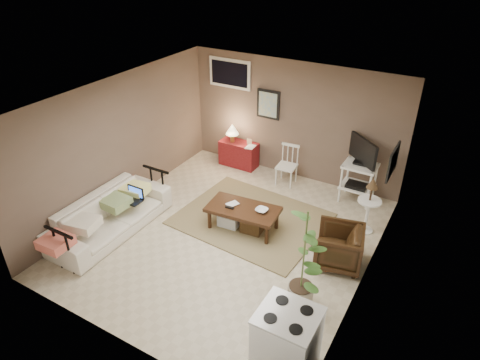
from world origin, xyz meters
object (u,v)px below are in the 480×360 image
Objects in this scene: red_console at (238,152)px; sofa at (110,210)px; stove at (287,341)px; side_table at (370,199)px; potted_plant at (304,257)px; spindle_chair at (287,166)px; coffee_table at (243,216)px; tv_stand at (360,169)px; armchair at (339,245)px.

sofa is at bearing -101.85° from red_console.
side_table is at bearing 88.66° from stove.
sofa is 3.46m from potted_plant.
stove reaches higher than spindle_chair.
red_console is 0.91× the size of side_table.
potted_plant is at bearing -35.65° from coffee_table.
potted_plant reaches higher than red_console.
stove is (0.36, -3.97, -0.25)m from tv_stand.
red_console is at bearing 162.25° from side_table.
red_console is at bearing 177.33° from tv_stand.
spindle_chair is 0.52× the size of potted_plant.
potted_plant is (3.44, 0.06, 0.40)m from sofa.
stove is (-0.07, -3.10, -0.21)m from side_table.
coffee_table is 0.99× the size of tv_stand.
side_table is at bearing -63.68° from tv_stand.
sofa is at bearing -85.65° from armchair.
coffee_table is 0.57× the size of sofa.
spindle_chair is (1.24, -0.18, 0.05)m from red_console.
stove is at bearing -84.87° from tv_stand.
red_console is 3.58m from armchair.
stove is at bearing -91.34° from side_table.
spindle_chair is at bearing 156.48° from side_table.
red_console is 5.09m from stove.
armchair is at bearing -34.55° from red_console.
spindle_chair is 4.30m from stove.
sofa is 2.32× the size of red_console.
armchair is at bearing -81.55° from tv_stand.
red_console is 1.35× the size of armchair.
tv_stand reaches higher than spindle_chair.
side_table is at bearing 28.32° from coffee_table.
coffee_table is 1.22× the size of side_table.
armchair is at bearing 81.04° from potted_plant.
armchair is 2.07m from stove.
tv_stand is 3.99m from stove.
coffee_table is 1.98m from potted_plant.
armchair is (0.28, -1.91, -0.33)m from tv_stand.
stove is (3.68, -0.95, 0.00)m from sofa.
potted_plant is (-0.31, -2.10, 0.19)m from side_table.
spindle_chair is 2.04m from side_table.
armchair is (-0.15, -1.04, -0.29)m from side_table.
side_table is 1.48× the size of armchair.
stove is at bearing -53.58° from red_console.
coffee_table is at bearing -58.62° from sofa.
red_console is 0.61× the size of potted_plant.
spindle_chair is (-0.00, 1.80, 0.13)m from coffee_table.
side_table is (1.85, -0.81, 0.26)m from spindle_chair.
potted_plant is (1.54, -1.10, 0.58)m from coffee_table.
armchair is 0.80× the size of stove.
side_table reaches higher than spindle_chair.
tv_stand is at bearing 116.32° from side_table.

